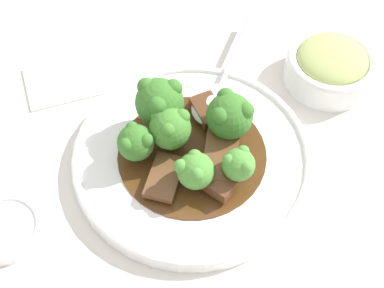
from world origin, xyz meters
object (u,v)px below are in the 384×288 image
object	(u,v)px
broccoli_floret_5	(160,102)
serving_spoon	(215,95)
broccoli_floret_3	(193,171)
main_plate	(192,156)
sauce_dish	(4,229)
beef_strip_0	(221,156)
beef_strip_1	(215,182)
beef_strip_2	(208,110)
broccoli_floret_4	(136,143)
broccoli_floret_2	(170,128)
beef_strip_3	(165,177)
broccoli_floret_1	(230,115)
broccoli_floret_0	(239,164)
side_bowl_appetizer	(331,66)

from	to	relation	value
broccoli_floret_5	serving_spoon	distance (m)	0.08
broccoli_floret_3	main_plate	bearing A→B (deg)	-94.12
sauce_dish	beef_strip_0	bearing A→B (deg)	-166.02
beef_strip_1	broccoli_floret_5	xyz separation A→B (m)	(0.05, -0.09, 0.03)
main_plate	beef_strip_2	world-z (taller)	beef_strip_2
main_plate	broccoli_floret_4	bearing A→B (deg)	1.70
beef_strip_2	broccoli_floret_2	size ratio (longest dim) A/B	0.94
beef_strip_1	beef_strip_0	bearing A→B (deg)	-108.03
serving_spoon	sauce_dish	distance (m)	0.28
broccoli_floret_2	broccoli_floret_5	bearing A→B (deg)	-74.31
beef_strip_3	broccoli_floret_3	distance (m)	0.04
beef_strip_3	broccoli_floret_5	size ratio (longest dim) A/B	1.00
broccoli_floret_3	broccoli_floret_5	size ratio (longest dim) A/B	0.68
beef_strip_1	broccoli_floret_1	bearing A→B (deg)	-109.13
beef_strip_3	broccoli_floret_0	distance (m)	0.08
broccoli_floret_4	side_bowl_appetizer	world-z (taller)	broccoli_floret_4
broccoli_floret_0	side_bowl_appetizer	world-z (taller)	broccoli_floret_0
broccoli_floret_0	broccoli_floret_4	xyz separation A→B (m)	(0.11, -0.04, -0.00)
main_plate	side_bowl_appetizer	xyz separation A→B (m)	(-0.19, -0.11, 0.01)
broccoli_floret_2	serving_spoon	xyz separation A→B (m)	(-0.06, -0.06, -0.03)
main_plate	broccoli_floret_5	size ratio (longest dim) A/B	4.24
main_plate	beef_strip_1	size ratio (longest dim) A/B	5.50
broccoli_floret_1	sauce_dish	xyz separation A→B (m)	(0.25, 0.09, -0.05)
beef_strip_2	sauce_dish	world-z (taller)	beef_strip_2
main_plate	broccoli_floret_2	distance (m)	0.05
broccoli_floret_3	broccoli_floret_2	bearing A→B (deg)	-69.16
serving_spoon	beef_strip_0	bearing A→B (deg)	87.13
broccoli_floret_5	broccoli_floret_1	bearing A→B (deg)	163.10
beef_strip_2	broccoli_floret_5	size ratio (longest dim) A/B	0.79
beef_strip_2	broccoli_floret_4	xyz separation A→B (m)	(0.08, 0.05, 0.02)
beef_strip_1	broccoli_floret_4	distance (m)	0.09
broccoli_floret_0	serving_spoon	bearing A→B (deg)	-84.95
beef_strip_2	broccoli_floret_3	world-z (taller)	broccoli_floret_3
broccoli_floret_0	serving_spoon	distance (m)	0.12
beef_strip_3	sauce_dish	bearing A→B (deg)	12.69
beef_strip_0	broccoli_floret_2	bearing A→B (deg)	-24.91
main_plate	beef_strip_2	bearing A→B (deg)	-113.98
broccoli_floret_0	broccoli_floret_1	size ratio (longest dim) A/B	0.76
broccoli_floret_3	broccoli_floret_1	bearing A→B (deg)	-126.73
beef_strip_3	broccoli_floret_1	world-z (taller)	broccoli_floret_1
beef_strip_1	broccoli_floret_5	bearing A→B (deg)	-60.27
main_plate	broccoli_floret_1	bearing A→B (deg)	-153.65
main_plate	beef_strip_2	distance (m)	0.06
broccoli_floret_2	sauce_dish	bearing A→B (deg)	24.73
beef_strip_3	broccoli_floret_5	xyz separation A→B (m)	(-0.00, -0.08, 0.03)
broccoli_floret_3	sauce_dish	bearing A→B (deg)	8.78
broccoli_floret_1	beef_strip_3	bearing A→B (deg)	35.69
beef_strip_2	side_bowl_appetizer	size ratio (longest dim) A/B	0.45
beef_strip_1	sauce_dish	bearing A→B (deg)	6.42
beef_strip_3	serving_spoon	distance (m)	0.13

